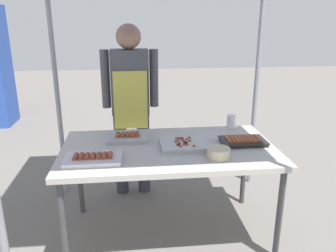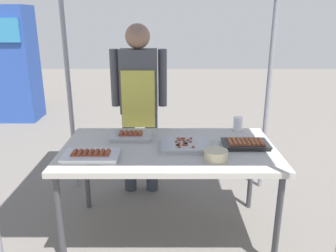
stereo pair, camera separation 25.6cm
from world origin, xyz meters
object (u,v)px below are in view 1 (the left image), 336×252
at_px(tray_pork_links, 93,159).
at_px(condiment_bowl, 219,153).
at_px(tray_spring_rolls, 128,137).
at_px(vendor_woman, 131,98).
at_px(drink_cup_near_edge, 231,122).
at_px(stall_table, 169,153).
at_px(tray_grilled_sausages, 243,141).
at_px(tray_meat_skewers, 185,144).

bearing_deg(tray_pork_links, condiment_bowl, -1.68).
bearing_deg(tray_spring_rolls, vendor_woman, 86.76).
height_order(condiment_bowl, drink_cup_near_edge, drink_cup_near_edge).
height_order(stall_table, tray_spring_rolls, tray_spring_rolls).
relative_size(stall_table, tray_spring_rolls, 4.79).
relative_size(stall_table, condiment_bowl, 9.86).
height_order(tray_grilled_sausages, tray_pork_links, tray_pork_links).
xyz_separation_m(tray_meat_skewers, drink_cup_near_edge, (0.47, 0.40, 0.04)).
bearing_deg(drink_cup_near_edge, tray_grilled_sausages, -92.25).
bearing_deg(stall_table, tray_pork_links, -158.50).
bearing_deg(tray_meat_skewers, vendor_woman, 118.92).
relative_size(tray_spring_rolls, vendor_woman, 0.21).
bearing_deg(vendor_woman, tray_pork_links, 74.37).
xyz_separation_m(condiment_bowl, vendor_woman, (-0.60, 0.96, 0.18)).
bearing_deg(tray_grilled_sausages, drink_cup_near_edge, 87.75).
relative_size(tray_grilled_sausages, tray_pork_links, 0.89).
height_order(stall_table, drink_cup_near_edge, drink_cup_near_edge).
xyz_separation_m(tray_meat_skewers, tray_pork_links, (-0.66, -0.21, 0.00)).
distance_m(stall_table, tray_spring_rolls, 0.37).
bearing_deg(vendor_woman, drink_cup_near_edge, 159.42).
distance_m(tray_spring_rolls, vendor_woman, 0.56).
relative_size(condiment_bowl, vendor_woman, 0.10).
distance_m(tray_meat_skewers, drink_cup_near_edge, 0.62).
bearing_deg(tray_spring_rolls, condiment_bowl, -34.64).
xyz_separation_m(drink_cup_near_edge, vendor_woman, (-0.87, 0.33, 0.16)).
height_order(condiment_bowl, vendor_woman, vendor_woman).
relative_size(tray_grilled_sausages, vendor_woman, 0.21).
distance_m(stall_table, vendor_woman, 0.82).
height_order(tray_grilled_sausages, condiment_bowl, condiment_bowl).
xyz_separation_m(stall_table, tray_meat_skewers, (0.12, 0.00, 0.07)).
bearing_deg(tray_meat_skewers, condiment_bowl, -50.30).
relative_size(tray_spring_rolls, drink_cup_near_edge, 2.90).
relative_size(condiment_bowl, drink_cup_near_edge, 1.41).
bearing_deg(condiment_bowl, tray_grilled_sausages, 44.14).
bearing_deg(drink_cup_near_edge, vendor_woman, 159.42).
height_order(tray_spring_rolls, vendor_woman, vendor_woman).
bearing_deg(vendor_woman, tray_grilled_sausages, 140.22).
height_order(tray_pork_links, drink_cup_near_edge, drink_cup_near_edge).
relative_size(tray_meat_skewers, tray_spring_rolls, 1.11).
height_order(tray_pork_links, vendor_woman, vendor_woman).
relative_size(tray_meat_skewers, drink_cup_near_edge, 3.22).
bearing_deg(drink_cup_near_edge, stall_table, -146.20).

